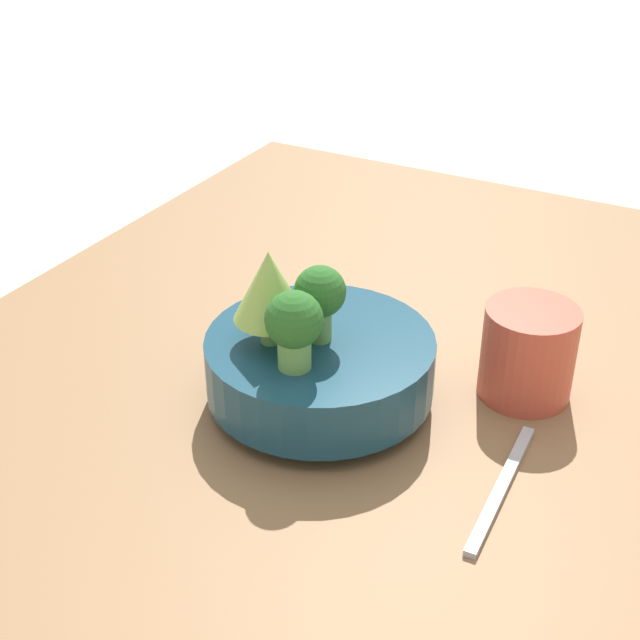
{
  "coord_description": "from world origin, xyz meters",
  "views": [
    {
      "loc": [
        -0.62,
        -0.28,
        0.52
      ],
      "look_at": [
        -0.02,
        0.04,
        0.12
      ],
      "focal_mm": 50.0,
      "sensor_mm": 36.0,
      "label": 1
    }
  ],
  "objects": [
    {
      "name": "table",
      "position": [
        0.0,
        0.0,
        0.02
      ],
      "size": [
        1.16,
        0.9,
        0.03
      ],
      "color": "olive",
      "rests_on": "ground_plane"
    },
    {
      "name": "bowl",
      "position": [
        -0.02,
        0.04,
        0.07
      ],
      "size": [
        0.21,
        0.21,
        0.07
      ],
      "color": "navy",
      "rests_on": "table"
    },
    {
      "name": "fork",
      "position": [
        -0.06,
        -0.15,
        0.04
      ],
      "size": [
        0.17,
        0.02,
        0.01
      ],
      "color": "#B2B2B7",
      "rests_on": "table"
    },
    {
      "name": "ground_plane",
      "position": [
        0.0,
        0.0,
        0.0
      ],
      "size": [
        6.0,
        6.0,
        0.0
      ],
      "primitive_type": "plane",
      "color": "beige"
    },
    {
      "name": "broccoli_floret_center",
      "position": [
        -0.02,
        0.04,
        0.15
      ],
      "size": [
        0.05,
        0.05,
        0.07
      ],
      "color": "#609347",
      "rests_on": "bowl"
    },
    {
      "name": "broccoli_floret_left",
      "position": [
        -0.07,
        0.03,
        0.14
      ],
      "size": [
        0.05,
        0.05,
        0.07
      ],
      "color": "#6BA34C",
      "rests_on": "bowl"
    },
    {
      "name": "romanesco_piece_far",
      "position": [
        -0.04,
        0.07,
        0.16
      ],
      "size": [
        0.06,
        0.06,
        0.09
      ],
      "color": "#609347",
      "rests_on": "bowl"
    },
    {
      "name": "cup",
      "position": [
        0.08,
        -0.13,
        0.08
      ],
      "size": [
        0.09,
        0.09,
        0.09
      ],
      "color": "#C64C38",
      "rests_on": "table"
    }
  ]
}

